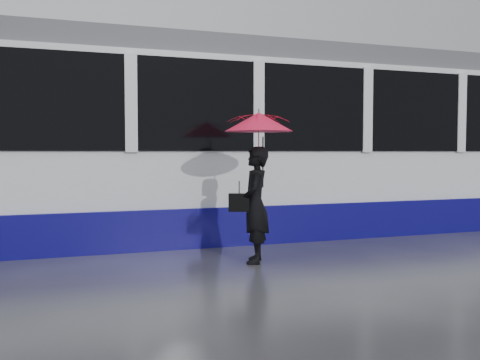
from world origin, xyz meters
name	(u,v)px	position (x,y,z in m)	size (l,w,h in m)	color
ground	(262,262)	(0.00, 0.00, 0.00)	(90.00, 90.00, 0.00)	#28282C
rails	(210,234)	(0.00, 2.50, 0.01)	(34.00, 1.51, 0.02)	#3F3D38
tram	(259,144)	(0.95, 2.50, 1.64)	(26.00, 2.56, 3.35)	white
woman	(255,205)	(-0.10, -0.01, 0.78)	(0.57, 0.37, 1.56)	black
umbrella	(259,135)	(-0.05, -0.01, 1.71)	(1.19, 1.19, 1.05)	#FE159E
handbag	(239,202)	(-0.32, 0.01, 0.82)	(0.30, 0.22, 0.42)	black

